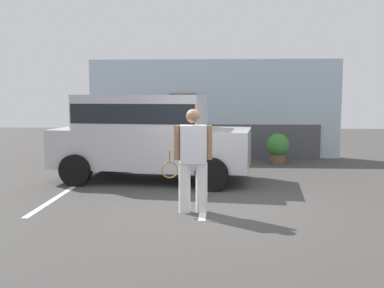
# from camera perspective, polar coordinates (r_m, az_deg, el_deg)

# --- Properties ---
(ground_plane) EXTENTS (40.00, 40.00, 0.00)m
(ground_plane) POSITION_cam_1_polar(r_m,az_deg,el_deg) (7.84, 2.64, -8.63)
(ground_plane) COLOR #423F3D
(parking_stripe_0) EXTENTS (0.12, 4.40, 0.01)m
(parking_stripe_0) POSITION_cam_1_polar(r_m,az_deg,el_deg) (9.82, -15.87, -5.80)
(parking_stripe_0) COLOR silver
(parking_stripe_0) RESTS_ON ground_plane
(parking_stripe_1) EXTENTS (0.12, 4.40, 0.01)m
(parking_stripe_1) POSITION_cam_1_polar(r_m,az_deg,el_deg) (9.30, 1.71, -6.23)
(parking_stripe_1) COLOR silver
(parking_stripe_1) RESTS_ON ground_plane
(house_frontage) EXTENTS (8.23, 0.40, 3.21)m
(house_frontage) POSITION_cam_1_polar(r_m,az_deg,el_deg) (14.42, 2.82, 4.24)
(house_frontage) COLOR silver
(house_frontage) RESTS_ON ground_plane
(parked_suv) EXTENTS (4.79, 2.60, 2.05)m
(parked_suv) POSITION_cam_1_polar(r_m,az_deg,el_deg) (10.47, -5.73, 1.47)
(parked_suv) COLOR #B7B7BC
(parked_suv) RESTS_ON ground_plane
(tennis_player_man) EXTENTS (0.92, 0.33, 1.80)m
(tennis_player_man) POSITION_cam_1_polar(r_m,az_deg,el_deg) (7.51, 0.10, -2.03)
(tennis_player_man) COLOR white
(tennis_player_man) RESTS_ON ground_plane
(potted_plant_by_porch) EXTENTS (0.68, 0.68, 0.90)m
(potted_plant_by_porch) POSITION_cam_1_polar(r_m,az_deg,el_deg) (13.37, 11.17, -0.36)
(potted_plant_by_porch) COLOR brown
(potted_plant_by_porch) RESTS_ON ground_plane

